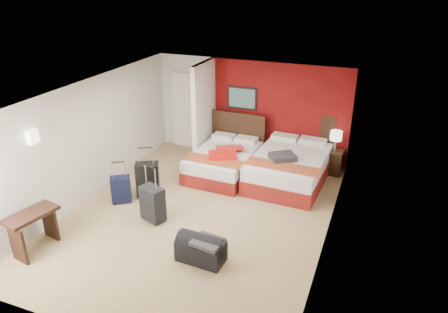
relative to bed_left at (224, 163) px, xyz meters
The scene contains 17 objects.
ground 1.97m from the bed_left, 83.89° to the right, with size 6.50×6.50×0.00m, color tan.
room_walls 1.62m from the bed_left, 156.68° to the right, with size 5.02×6.52×2.50m.
red_accent_panel 1.87m from the bed_left, 53.53° to the left, with size 3.50×0.04×2.50m, color maroon.
partition_wall 1.42m from the bed_left, 139.60° to the left, with size 0.12×1.20×2.50m, color silver.
entry_door 2.13m from the bed_left, 140.66° to the left, with size 0.82×0.06×2.05m, color silver.
bed_left is the anchor object (origin of this frame).
bed_right 1.55m from the bed_left, ahead, with size 1.56×2.23×0.67m, color white.
red_suitcase_open 0.37m from the bed_left, 45.00° to the right, with size 0.63×0.87×0.11m, color red.
jacket_bundle 1.52m from the bed_left, ahead, with size 0.54×0.43×0.13m, color #343439.
nightstand 2.62m from the bed_left, 22.58° to the left, with size 0.41×0.41×0.58m, color #312010.
table_lamp 2.68m from the bed_left, 22.58° to the left, with size 0.28×0.28×0.50m, color silver.
suitcase_black 1.95m from the bed_left, 125.37° to the right, with size 0.49×0.31×0.73m, color black.
suitcase_charcoal 2.47m from the bed_left, 102.47° to the right, with size 0.47×0.29×0.69m, color black.
suitcase_navy 2.54m from the bed_left, 126.56° to the right, with size 0.40×0.24×0.56m, color black.
duffel_bag 3.32m from the bed_left, 75.20° to the right, with size 0.80×0.43×0.41m, color black.
jacket_draped 3.42m from the bed_left, 72.98° to the right, with size 0.49×0.41×0.07m, color #38373C.
desk 4.44m from the bed_left, 116.36° to the right, with size 0.44×0.88×0.73m, color black.
Camera 1 is at (3.14, -6.59, 4.54)m, focal length 33.98 mm.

